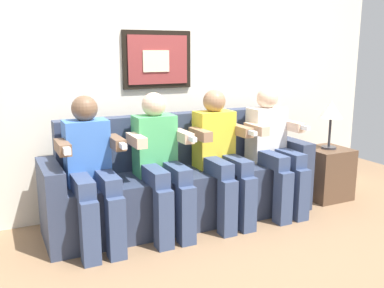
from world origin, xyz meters
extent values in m
plane|color=#8C6B4C|center=(0.00, 0.00, 0.00)|extent=(6.11, 6.11, 0.00)
cube|color=silver|center=(0.00, 0.77, 1.30)|extent=(4.70, 0.05, 2.60)
cube|color=black|center=(-0.06, 0.72, 1.35)|extent=(0.63, 0.03, 0.50)
cube|color=maroon|center=(-0.06, 0.71, 1.35)|extent=(0.55, 0.02, 0.42)
cube|color=beige|center=(-0.08, 0.70, 1.34)|extent=(0.24, 0.02, 0.18)
cube|color=#333D56|center=(0.00, 0.29, 0.23)|extent=(2.02, 0.58, 0.45)
cube|color=#333D56|center=(0.00, 0.51, 0.68)|extent=(2.02, 0.14, 0.45)
cube|color=#333D56|center=(-1.08, 0.29, 0.31)|extent=(0.14, 0.58, 0.62)
cube|color=#333D56|center=(1.08, 0.29, 0.31)|extent=(0.14, 0.58, 0.62)
cube|color=#3F72CC|center=(-0.81, 0.28, 0.69)|extent=(0.32, 0.20, 0.48)
sphere|color=brown|center=(-0.81, 0.28, 1.02)|extent=(0.19, 0.19, 0.19)
cube|color=#38476B|center=(-0.90, 0.08, 0.51)|extent=(0.12, 0.40, 0.12)
cube|color=#38476B|center=(-0.72, 0.08, 0.51)|extent=(0.12, 0.40, 0.12)
cube|color=#38476B|center=(-0.90, -0.12, 0.23)|extent=(0.12, 0.12, 0.45)
cube|color=#38476B|center=(-0.72, -0.12, 0.23)|extent=(0.12, 0.12, 0.45)
cube|color=brown|center=(-1.00, 0.16, 0.77)|extent=(0.08, 0.28, 0.08)
cube|color=brown|center=(-0.62, 0.16, 0.77)|extent=(0.08, 0.28, 0.08)
cube|color=white|center=(-0.62, 0.00, 0.78)|extent=(0.04, 0.13, 0.04)
cube|color=white|center=(-1.00, 0.00, 0.78)|extent=(0.04, 0.10, 0.04)
cube|color=#4CB266|center=(-0.27, 0.28, 0.69)|extent=(0.32, 0.20, 0.48)
sphere|color=beige|center=(-0.27, 0.28, 1.02)|extent=(0.19, 0.19, 0.19)
cube|color=#38476B|center=(-0.36, 0.08, 0.51)|extent=(0.12, 0.40, 0.12)
cube|color=#38476B|center=(-0.18, 0.08, 0.51)|extent=(0.12, 0.40, 0.12)
cube|color=#38476B|center=(-0.36, -0.12, 0.23)|extent=(0.12, 0.12, 0.45)
cube|color=#38476B|center=(-0.18, -0.12, 0.23)|extent=(0.12, 0.12, 0.45)
cube|color=beige|center=(-0.46, 0.16, 0.77)|extent=(0.08, 0.28, 0.08)
cube|color=beige|center=(-0.08, 0.16, 0.77)|extent=(0.08, 0.28, 0.08)
cube|color=white|center=(-0.08, 0.00, 0.78)|extent=(0.04, 0.13, 0.04)
cube|color=yellow|center=(0.27, 0.28, 0.69)|extent=(0.32, 0.20, 0.48)
sphere|color=#9E7556|center=(0.27, 0.28, 1.02)|extent=(0.19, 0.19, 0.19)
cube|color=#38476B|center=(0.18, 0.08, 0.51)|extent=(0.12, 0.40, 0.12)
cube|color=#38476B|center=(0.36, 0.08, 0.51)|extent=(0.12, 0.40, 0.12)
cube|color=#38476B|center=(0.18, -0.12, 0.23)|extent=(0.12, 0.12, 0.45)
cube|color=#38476B|center=(0.36, -0.12, 0.23)|extent=(0.12, 0.12, 0.45)
cube|color=#9E7556|center=(0.08, 0.16, 0.77)|extent=(0.08, 0.28, 0.08)
cube|color=#9E7556|center=(0.46, 0.16, 0.77)|extent=(0.08, 0.28, 0.08)
cube|color=white|center=(0.46, 0.00, 0.78)|extent=(0.04, 0.13, 0.04)
cube|color=white|center=(0.81, 0.28, 0.69)|extent=(0.32, 0.20, 0.48)
sphere|color=beige|center=(0.81, 0.28, 1.02)|extent=(0.19, 0.19, 0.19)
cube|color=#38476B|center=(0.72, 0.08, 0.51)|extent=(0.12, 0.40, 0.12)
cube|color=#38476B|center=(0.90, 0.08, 0.51)|extent=(0.12, 0.40, 0.12)
cube|color=#38476B|center=(0.72, -0.12, 0.23)|extent=(0.12, 0.12, 0.45)
cube|color=#38476B|center=(0.90, -0.12, 0.23)|extent=(0.12, 0.12, 0.45)
cube|color=beige|center=(0.62, 0.16, 0.77)|extent=(0.08, 0.28, 0.08)
cube|color=beige|center=(1.00, 0.16, 0.77)|extent=(0.08, 0.28, 0.08)
cube|color=white|center=(1.00, 0.00, 0.78)|extent=(0.04, 0.13, 0.04)
cube|color=brown|center=(1.50, 0.22, 0.25)|extent=(0.40, 0.40, 0.50)
cylinder|color=#333338|center=(1.50, 0.21, 0.51)|extent=(0.14, 0.14, 0.02)
cylinder|color=#333338|center=(1.50, 0.21, 0.66)|extent=(0.02, 0.02, 0.28)
cone|color=silver|center=(1.50, 0.21, 0.88)|extent=(0.22, 0.22, 0.16)
camera|label=1|loc=(-1.44, -2.83, 1.43)|focal=39.82mm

